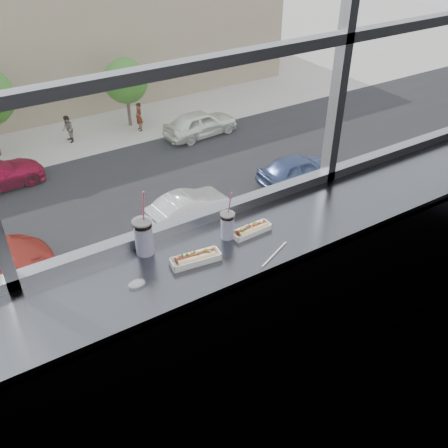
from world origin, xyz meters
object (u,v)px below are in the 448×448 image
wrapper (137,284)px  tree_right (125,81)px  car_near_e (298,165)px  soda_cup_left (144,235)px  car_near_d (188,202)px  hotdog_tray_right (251,230)px  loose_straw (275,254)px  hotdog_tray_left (196,258)px  pedestrian_d (139,114)px  soda_cup_right (227,224)px  pedestrian_c (67,127)px  car_far_c (200,119)px

wrapper → tree_right: bearing=69.3°
car_near_e → soda_cup_left: bearing=138.9°
car_near_d → hotdog_tray_right: bearing=148.2°
hotdog_tray_right → tree_right: hotdog_tray_right is taller
soda_cup_left → loose_straw: soda_cup_left is taller
wrapper → car_near_d: (8.61, 16.31, -11.13)m
soda_cup_left → car_near_e: 24.79m
wrapper → soda_cup_left: bearing=56.3°
hotdog_tray_right → soda_cup_left: size_ratio=0.62×
hotdog_tray_right → tree_right: (9.97, 28.25, -9.06)m
hotdog_tray_left → tree_right: 31.48m
car_near_e → pedestrian_d: pedestrian_d is taller
soda_cup_right → pedestrian_d: (10.32, 27.08, -11.03)m
soda_cup_right → tree_right: soda_cup_right is taller
hotdog_tray_left → pedestrian_c: size_ratio=0.13×
car_near_d → tree_right: 12.36m
pedestrian_c → pedestrian_d: bearing=80.9°
soda_cup_right → car_far_c: (13.29, 24.21, -11.01)m
wrapper → tree_right: size_ratio=0.02×
pedestrian_d → soda_cup_right: bearing=-20.9°
loose_straw → pedestrian_d: size_ratio=0.11×
soda_cup_left → pedestrian_c: size_ratio=0.19×
soda_cup_right → car_near_e: bearing=47.6°
soda_cup_right → car_near_d: soda_cup_right is taller
hotdog_tray_left → soda_cup_left: soda_cup_left is taller
tree_right → car_near_e: bearing=-68.7°
car_far_c → pedestrian_c: size_ratio=3.25×
car_far_c → pedestrian_d: bearing=41.4°
tree_right → hotdog_tray_right: bearing=-109.4°
soda_cup_left → car_far_c: 29.85m
wrapper → car_near_e: (15.38, 16.31, -11.00)m
car_near_e → tree_right: (-4.69, 12.00, 1.95)m
loose_straw → pedestrian_d: 31.17m
soda_cup_right → wrapper: size_ratio=3.18×
soda_cup_left → tree_right: 31.37m
car_far_c → pedestrian_d: (-2.97, 2.87, -0.02)m
car_near_d → pedestrian_d: size_ratio=2.47×
hotdog_tray_left → car_far_c: (13.55, 24.31, -10.95)m
soda_cup_right → tree_right: 31.32m
loose_straw → car_near_e: 24.65m
car_near_d → pedestrian_d: (2.29, 10.87, 0.18)m
wrapper → hotdog_tray_left: bearing=1.1°
car_near_d → pedestrian_c: pedestrian_c is taller
loose_straw → car_near_e: bearing=24.6°
soda_cup_left → car_near_d: (8.47, 16.09, -11.23)m
pedestrian_c → tree_right: 4.74m
pedestrian_d → tree_right: tree_right is taller
soda_cup_right → car_near_e: size_ratio=0.05×
soda_cup_left → car_near_e: soda_cup_left is taller
hotdog_tray_right → pedestrian_c: bearing=76.0°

